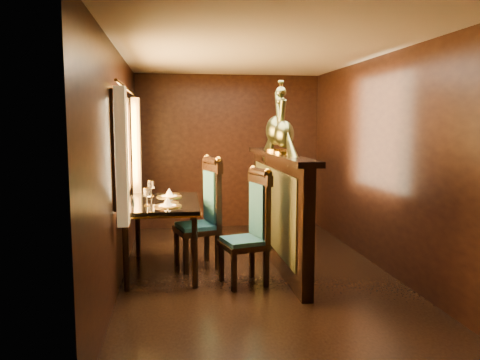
{
  "coord_description": "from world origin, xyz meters",
  "views": [
    {
      "loc": [
        -0.95,
        -5.15,
        1.71
      ],
      "look_at": [
        -0.12,
        0.42,
        1.03
      ],
      "focal_mm": 35.0,
      "sensor_mm": 36.0,
      "label": 1
    }
  ],
  "objects": [
    {
      "name": "peacock_right",
      "position": [
        0.33,
        0.4,
        1.78
      ],
      "size": [
        0.27,
        0.71,
        0.85
      ],
      "primitive_type": null,
      "color": "#174535",
      "rests_on": "partition"
    },
    {
      "name": "dining_table",
      "position": [
        -1.05,
        0.22,
        0.75
      ],
      "size": [
        0.88,
        1.41,
        1.02
      ],
      "rotation": [
        0.0,
        0.0,
        -0.03
      ],
      "color": "black",
      "rests_on": "ground"
    },
    {
      "name": "ground",
      "position": [
        0.0,
        0.0,
        0.0
      ],
      "size": [
        5.0,
        5.0,
        0.0
      ],
      "primitive_type": "plane",
      "color": "black",
      "rests_on": "ground"
    },
    {
      "name": "chair_right",
      "position": [
        -0.54,
        0.35,
        0.69
      ],
      "size": [
        0.59,
        0.61,
        1.33
      ],
      "rotation": [
        0.0,
        0.0,
        0.26
      ],
      "color": "black",
      "rests_on": "ground"
    },
    {
      "name": "chair_left",
      "position": [
        -0.09,
        -0.32,
        0.65
      ],
      "size": [
        0.55,
        0.57,
        1.25
      ],
      "rotation": [
        0.0,
        0.0,
        0.25
      ],
      "color": "black",
      "rests_on": "ground"
    },
    {
      "name": "peacock_left",
      "position": [
        0.33,
        0.02,
        1.72
      ],
      "size": [
        0.23,
        0.61,
        0.73
      ],
      "primitive_type": null,
      "color": "#174535",
      "rests_on": "partition"
    },
    {
      "name": "partition",
      "position": [
        0.32,
        0.3,
        0.71
      ],
      "size": [
        0.26,
        2.7,
        1.36
      ],
      "color": "black",
      "rests_on": "ground"
    },
    {
      "name": "room_shell",
      "position": [
        -0.09,
        0.02,
        1.58
      ],
      "size": [
        3.04,
        5.04,
        2.52
      ],
      "color": "black",
      "rests_on": "ground"
    }
  ]
}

